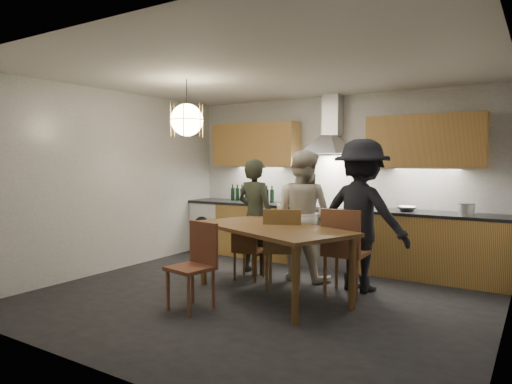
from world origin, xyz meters
The scene contains 17 objects.
ground centered at (0.00, 0.00, 0.00)m, with size 5.00×5.00×0.00m, color black.
room_shell centered at (0.00, 0.00, 1.71)m, with size 5.02×4.52×2.61m.
counter_run centered at (0.02, 1.95, 0.45)m, with size 5.00×0.62×0.90m.
range_stove centered at (0.00, 1.94, 0.44)m, with size 0.90×0.60×0.92m.
wall_fixtures centered at (0.00, 2.07, 1.87)m, with size 4.30×0.54×1.10m.
pendant_lamp centered at (-1.00, -0.10, 2.10)m, with size 0.43×0.43×0.70m.
dining_table centered at (0.10, 0.11, 0.73)m, with size 2.18×1.63×0.83m.
chair_back_left centered at (-0.54, 0.55, 0.46)m, with size 0.42×0.42×0.81m.
chair_back_mid centered at (0.08, 0.41, 0.58)m, with size 0.60×0.60×1.01m.
chair_back_right centered at (0.82, 0.54, 0.60)m, with size 0.48×0.48×1.04m.
chair_front centered at (-0.37, -0.69, 0.53)m, with size 0.48×0.48×0.93m.
person_left centered at (-0.66, 0.95, 0.81)m, with size 0.59×0.39×1.62m, color black.
person_mid centered at (0.04, 1.02, 0.87)m, with size 0.84×0.66×1.73m, color beige.
person_right centered at (0.90, 0.93, 0.93)m, with size 1.20×0.69×1.86m, color black.
mixing_bowl centered at (1.19, 1.93, 0.93)m, with size 0.28×0.28×0.07m, color #B8B8BC.
stock_pot centered at (1.95, 1.92, 0.97)m, with size 0.20×0.20×0.14m, color #BABABD.
wine_bottles centered at (-1.42, 2.04, 1.04)m, with size 0.86×0.07×0.28m.
Camera 1 is at (2.77, -4.46, 1.60)m, focal length 32.00 mm.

